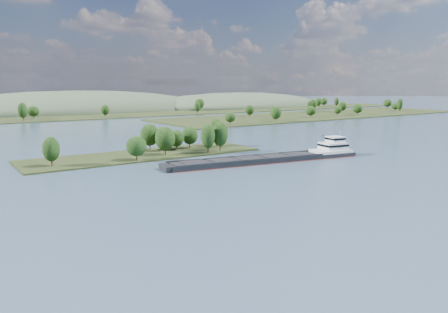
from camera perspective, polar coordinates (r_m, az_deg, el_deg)
ground at (r=136.08m, az=-0.03°, el=-3.35°), size 1800.00×1800.00×0.00m
tree_island at (r=189.04m, az=-8.33°, el=1.49°), size 100.00×30.22×14.46m
right_bank at (r=422.35m, az=12.47°, el=5.39°), size 320.00×90.00×15.46m
back_shoreline at (r=399.39m, az=-22.22°, el=4.64°), size 900.00×60.00×16.04m
hill_east at (r=569.33m, az=1.86°, el=6.56°), size 260.00×140.00×36.00m
hill_west at (r=508.77m, az=-18.89°, el=5.68°), size 320.00×160.00×44.00m
cargo_barge at (r=174.00m, az=7.03°, el=-0.08°), size 83.49×22.65×11.22m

